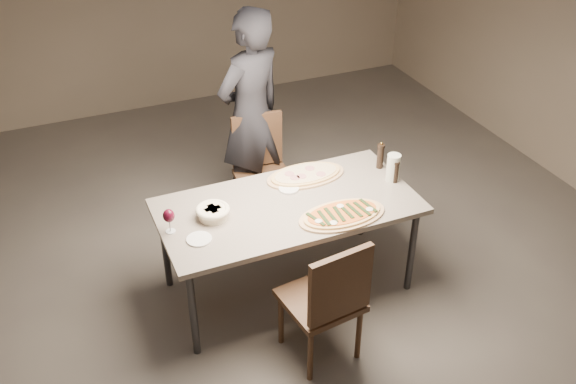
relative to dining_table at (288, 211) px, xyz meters
name	(u,v)px	position (x,y,z in m)	size (l,w,h in m)	color
room	(288,120)	(0.00, 0.00, 0.71)	(7.00, 7.00, 7.00)	#534D47
dining_table	(288,211)	(0.00, 0.00, 0.00)	(1.80, 0.90, 0.75)	gray
zucchini_pizza	(342,215)	(0.28, -0.28, 0.07)	(0.62, 0.34, 0.05)	tan
ham_pizza	(306,175)	(0.26, 0.28, 0.07)	(0.60, 0.33, 0.04)	tan
bread_basket	(213,212)	(-0.53, 0.05, 0.11)	(0.23, 0.23, 0.08)	#FBF0CB
oil_dish	(289,189)	(0.08, 0.17, 0.07)	(0.15, 0.15, 0.02)	white
pepper_mill_left	(396,171)	(0.83, -0.04, 0.15)	(0.05, 0.05, 0.19)	black
pepper_mill_right	(380,156)	(0.83, 0.18, 0.16)	(0.06, 0.06, 0.22)	black
carafe	(393,167)	(0.83, -0.01, 0.16)	(0.10, 0.10, 0.21)	silver
wine_glass	(169,217)	(-0.83, 0.01, 0.18)	(0.08, 0.08, 0.17)	silver
side_plate	(199,239)	(-0.68, -0.15, 0.06)	(0.16, 0.16, 0.01)	white
chair_near	(329,298)	(-0.05, -0.76, -0.16)	(0.51, 0.51, 0.96)	#412B1B
chair_far	(262,165)	(0.15, 0.91, -0.16)	(0.48, 0.48, 0.94)	#412B1B
diner	(251,115)	(0.14, 1.10, 0.21)	(0.66, 0.43, 1.81)	black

